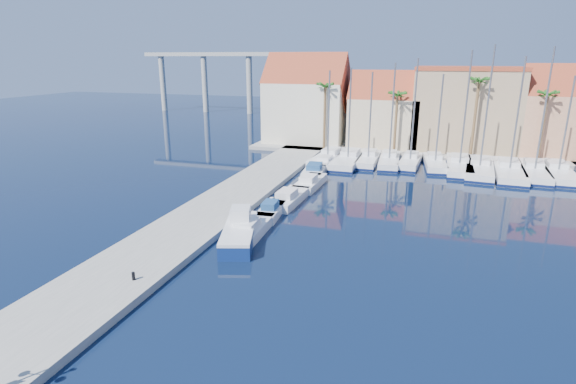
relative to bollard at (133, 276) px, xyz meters
The scene contains 31 objects.
ground 7.55m from the bollard, ahead, with size 260.00×260.00×0.00m, color black.
quay_west 14.72m from the bollard, 96.14° to the left, with size 6.00×77.00×0.50m, color gray.
shore_north 52.13m from the bollard, 70.47° to the left, with size 54.00×16.00×0.50m, color gray.
bollard is the anchor object (origin of this frame).
fishing_boat 8.92m from the bollard, 69.16° to the left, with size 4.03×6.94×2.31m.
motorboat_west_0 10.33m from the bollard, 70.41° to the left, with size 2.27×6.50×1.40m.
motorboat_west_1 14.96m from the bollard, 76.48° to the left, with size 2.05×5.31×1.40m.
motorboat_west_2 18.69m from the bollard, 77.98° to the left, with size 2.39×6.68×1.40m.
motorboat_west_3 24.55m from the bollard, 79.72° to the left, with size 2.28×6.43×1.40m.
motorboat_west_4 29.91m from the bollard, 83.23° to the left, with size 2.93×7.22×1.40m.
motorboat_west_5 34.35m from the bollard, 83.58° to the left, with size 2.48×6.76×1.40m.
sailboat_0 36.93m from the bollard, 84.36° to the left, with size 3.64×10.62×11.65m.
sailboat_1 37.04m from the bollard, 80.21° to the left, with size 3.12×11.53×12.01m.
sailboat_2 38.27m from the bollard, 76.78° to the left, with size 2.41×9.06×11.50m.
sailboat_3 38.97m from the bollard, 73.01° to the left, with size 2.86×9.27×12.61m.
sailboat_4 39.99m from the bollard, 69.52° to the left, with size 2.82×8.59×13.14m.
sailboat_5 41.21m from the bollard, 65.76° to the left, with size 3.16×9.22×11.34m.
sailboat_6 42.09m from the bollard, 61.96° to the left, with size 3.06×11.13×13.99m.
sailboat_7 42.62m from the bollard, 58.85° to the left, with size 3.97×11.76×14.58m.
sailboat_8 44.09m from the bollard, 55.15° to the left, with size 3.78×12.10×13.34m.
sailboat_9 46.09m from the bollard, 52.73° to the left, with size 3.54×10.85×14.33m.
sailboat_10 47.91m from the bollard, 50.66° to the left, with size 3.25×11.04×11.32m.
building_0 48.54m from the bollard, 93.06° to the left, with size 12.30×9.00×13.50m.
building_1 49.25m from the bollard, 78.92° to the left, with size 10.30×8.00×11.00m.
building_2 53.49m from the bollard, 67.42° to the left, with size 14.20×10.20×11.50m.
building_3 58.26m from the bollard, 56.03° to the left, with size 10.30×8.00×12.00m.
palm_0 43.95m from the bollard, 88.10° to the left, with size 2.60×2.60×10.15m.
palm_1 45.22m from the bollard, 75.16° to the left, with size 2.60×2.60×9.15m.
palm_2 49.04m from the bollard, 63.58° to the left, with size 2.60×2.60×11.15m.
palm_3 52.80m from the bollard, 55.69° to the left, with size 2.60×2.60×9.65m.
viaduct 89.45m from the bollard, 110.84° to the left, with size 48.00×2.20×14.45m.
Camera 1 is at (8.57, -21.24, 13.14)m, focal length 28.00 mm.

